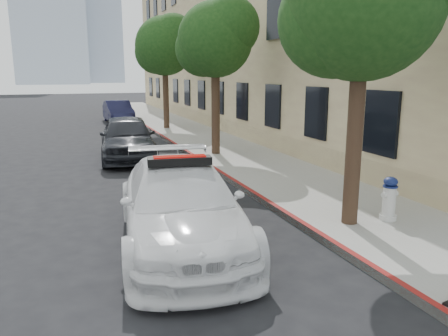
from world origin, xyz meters
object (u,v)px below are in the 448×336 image
at_px(police_car, 181,205).
at_px(parked_car_mid, 127,137).
at_px(parked_car_far, 118,112).
at_px(fire_hydrant, 389,199).

height_order(police_car, parked_car_mid, police_car).
distance_m(police_car, parked_car_mid, 8.33).
bearing_deg(police_car, parked_car_far, 93.88).
height_order(police_car, fire_hydrant, police_car).
distance_m(parked_car_mid, fire_hydrant, 9.69).
relative_size(parked_car_far, fire_hydrant, 4.66).
relative_size(parked_car_mid, fire_hydrant, 5.21).
xyz_separation_m(police_car, parked_car_far, (1.33, 20.39, -0.06)).
relative_size(police_car, parked_car_mid, 1.15).
bearing_deg(police_car, fire_hydrant, 0.03).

